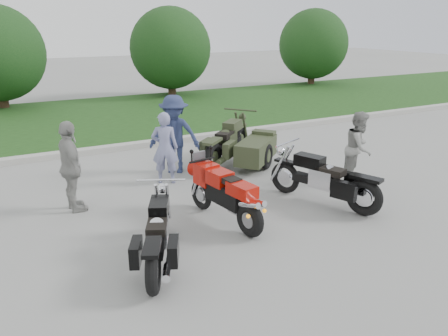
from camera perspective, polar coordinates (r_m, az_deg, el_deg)
name	(u,v)px	position (r m, az deg, el deg)	size (l,w,h in m)	color
ground	(240,238)	(7.19, 2.09, -9.15)	(80.00, 80.00, 0.00)	#969691
curb	(134,145)	(12.39, -11.66, 2.92)	(60.00, 0.30, 0.15)	#ABA9A1
grass_strip	(101,118)	(16.32, -15.76, 6.35)	(60.00, 8.00, 0.14)	#2B5C1F
tree_mid_right	(171,48)	(20.35, -7.00, 15.26)	(3.60, 3.60, 4.00)	#3F2B1C
tree_far_right	(313,44)	(24.35, 11.59, 15.56)	(3.60, 3.60, 4.00)	#3F2B1C
sportbike_red	(226,193)	(7.49, 0.20, -3.31)	(0.57, 1.97, 0.94)	black
cruiser_left	(158,238)	(6.34, -8.58, -9.01)	(1.03, 2.04, 0.84)	black
cruiser_right	(327,182)	(8.49, 13.35, -1.76)	(1.05, 2.24, 0.91)	black
cruiser_sidecar	(243,148)	(10.51, 2.56, 2.67)	(2.21, 2.24, 0.99)	black
person_stripe	(165,148)	(9.40, -7.73, 2.62)	(0.57, 0.37, 1.56)	#8083AE
person_grey	(359,148)	(9.77, 17.20, 2.55)	(0.76, 0.59, 1.56)	gray
person_denim	(174,134)	(10.02, -6.49, 4.37)	(1.16, 0.67, 1.80)	navy
person_back	(71,167)	(8.35, -19.36, 0.12)	(0.99, 0.41, 1.69)	#969590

